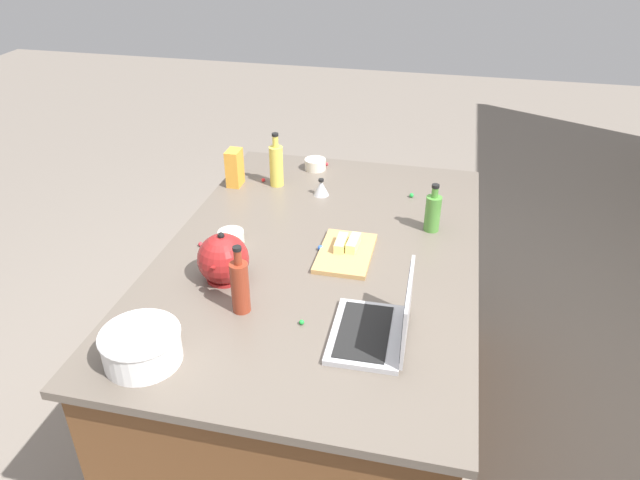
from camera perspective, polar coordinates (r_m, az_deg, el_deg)
ground_plane at (r=2.84m, az=-0.00°, el=-16.70°), size 12.00×12.00×0.00m
island_counter at (r=2.53m, az=-0.00°, el=-9.76°), size 1.77×1.17×0.90m
laptop at (r=1.83m, az=5.76°, el=-8.17°), size 0.31×0.24×0.22m
mixing_bowl_large at (r=1.82m, az=-16.66°, el=-9.64°), size 0.24×0.24×0.10m
bottle_olive at (r=2.41m, az=10.70°, el=2.63°), size 0.06×0.06×0.20m
bottle_oil at (r=2.74m, az=-4.19°, el=7.17°), size 0.06×0.06×0.25m
bottle_soy at (r=1.92m, az=-7.64°, el=-4.32°), size 0.06×0.06×0.24m
kettle at (r=2.10m, az=-9.22°, el=-1.85°), size 0.21×0.18×0.20m
cutting_board at (r=2.24m, az=2.46°, el=-1.26°), size 0.30×0.20×0.02m
butter_stick_left at (r=2.25m, az=2.03°, el=-0.30°), size 0.11×0.04×0.04m
butter_stick_right at (r=2.25m, az=3.20°, el=-0.29°), size 0.11×0.04×0.04m
ramekin_small at (r=2.93m, az=-0.46°, el=7.24°), size 0.10×0.10×0.05m
ramekin_medium at (r=2.33m, az=-8.47°, el=0.28°), size 0.10×0.10×0.05m
kitchen_timer at (r=2.67m, az=0.11°, el=5.02°), size 0.07×0.07×0.08m
candy_bag at (r=2.77m, az=-8.15°, el=6.83°), size 0.09×0.06×0.17m
candy_0 at (r=1.98m, az=3.43°, el=-6.19°), size 0.01×0.01×0.01m
candy_1 at (r=1.83m, az=6.92°, el=-9.86°), size 0.02×0.02×0.02m
candy_2 at (r=1.90m, az=-1.77°, el=-7.84°), size 0.02×0.02×0.02m
candy_3 at (r=2.34m, az=-11.32°, el=-0.40°), size 0.02×0.02×0.02m
candy_4 at (r=2.69m, az=8.72°, el=4.23°), size 0.02×0.02×0.02m
candy_5 at (r=1.85m, az=3.25°, el=-9.07°), size 0.02×0.02×0.02m
candy_6 at (r=2.82m, az=-5.42°, el=5.72°), size 0.02×0.02×0.02m
candy_7 at (r=2.98m, az=0.64°, el=7.25°), size 0.02×0.02×0.02m
candy_8 at (r=2.26m, az=0.05°, el=-0.77°), size 0.02×0.02×0.02m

